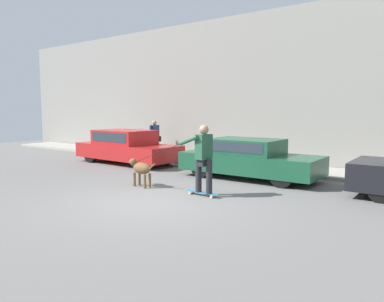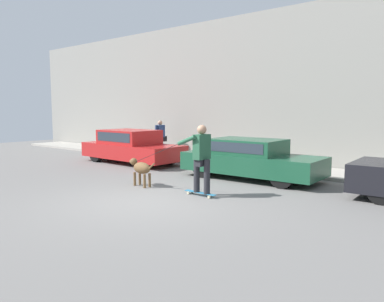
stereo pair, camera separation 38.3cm
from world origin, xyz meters
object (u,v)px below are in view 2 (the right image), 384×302
object	(u,v)px
dog	(141,168)
pedestrian_with_bag	(160,136)
parked_car_1	(250,159)
skateboarder	(201,156)
fire_hydrant	(112,148)
parked_car_0	(131,147)

from	to	relation	value
dog	pedestrian_with_bag	xyz separation A→B (m)	(-4.25, 5.12, 0.43)
parked_car_1	dog	size ratio (longest dim) A/B	3.99
skateboarder	fire_hydrant	distance (m)	8.72
parked_car_0	pedestrian_with_bag	bearing A→B (deg)	107.38
skateboarder	pedestrian_with_bag	distance (m)	8.00
pedestrian_with_bag	fire_hydrant	distance (m)	2.25
parked_car_0	skateboarder	world-z (taller)	skateboarder
parked_car_1	pedestrian_with_bag	world-z (taller)	pedestrian_with_bag
skateboarder	fire_hydrant	size ratio (longest dim) A/B	3.79
pedestrian_with_bag	fire_hydrant	xyz separation A→B (m)	(-1.68, -1.40, -0.54)
pedestrian_with_bag	fire_hydrant	size ratio (longest dim) A/B	2.06
skateboarder	parked_car_0	bearing A→B (deg)	-24.06
fire_hydrant	parked_car_1	bearing A→B (deg)	-6.65
parked_car_0	fire_hydrant	distance (m)	2.51
parked_car_1	fire_hydrant	xyz separation A→B (m)	(-7.66, 0.89, -0.21)
skateboarder	pedestrian_with_bag	bearing A→B (deg)	-36.86
parked_car_0	skateboarder	distance (m)	6.22
parked_car_0	parked_car_1	world-z (taller)	parked_car_0
skateboarder	parked_car_1	bearing A→B (deg)	-82.70
skateboarder	fire_hydrant	bearing A→B (deg)	-22.59
dog	pedestrian_with_bag	size ratio (longest dim) A/B	0.71
parked_car_1	dog	world-z (taller)	parked_car_1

